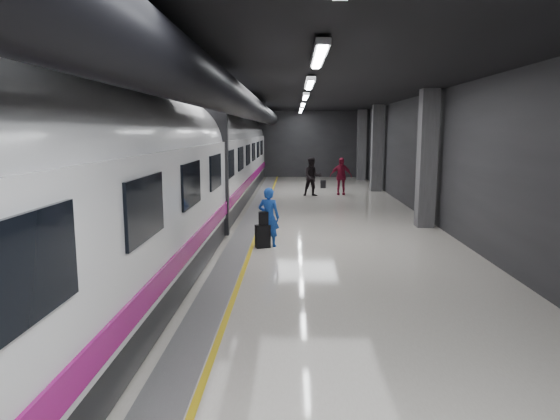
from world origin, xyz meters
TOP-DOWN VIEW (x-y plane):
  - ground at (0.00, 0.00)m, footprint 40.00×40.00m
  - platform_hall at (-0.29, 0.96)m, footprint 10.02×40.02m
  - train at (-3.25, -0.00)m, footprint 3.05×38.00m
  - traveler_main at (-0.49, -1.01)m, footprint 0.68×0.53m
  - suitcase_main at (-0.65, -1.18)m, footprint 0.45×0.36m
  - shoulder_bag at (-0.63, -1.19)m, footprint 0.28×0.17m
  - traveler_far_a at (1.10, 9.73)m, footprint 1.03×0.86m
  - traveler_far_b at (2.54, 10.33)m, footprint 1.11×0.51m
  - suitcase_far at (1.83, 13.21)m, footprint 0.31×0.22m

SIDE VIEW (x-z plane):
  - ground at x=0.00m, z-range 0.00..0.00m
  - suitcase_far at x=1.83m, z-range 0.00..0.44m
  - suitcase_main at x=-0.65m, z-range 0.00..0.63m
  - shoulder_bag at x=-0.63m, z-range 0.63..0.98m
  - traveler_main at x=-0.49m, z-range 0.00..1.64m
  - traveler_far_b at x=2.54m, z-range 0.00..1.85m
  - traveler_far_a at x=1.10m, z-range 0.00..1.89m
  - train at x=-3.25m, z-range 0.04..4.09m
  - platform_hall at x=-0.29m, z-range 1.28..5.79m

